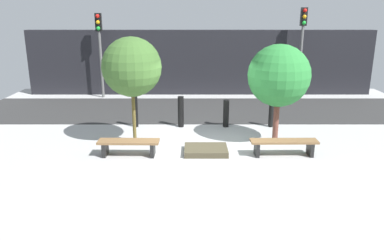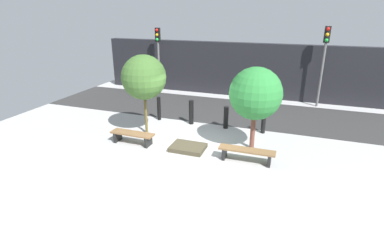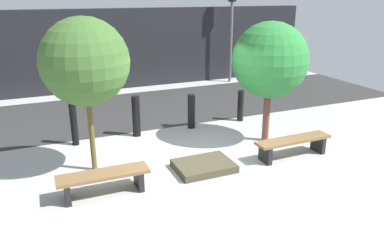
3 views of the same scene
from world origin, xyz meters
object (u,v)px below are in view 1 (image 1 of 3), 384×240
tree_behind_left_bench (132,67)px  traffic_light_west (100,40)px  bollard_right (272,114)px  bollard_center (226,113)px  bollard_left (181,112)px  planter_bed (206,150)px  bench_left (129,145)px  bollard_far_left (136,112)px  traffic_light_mid_west (303,37)px  tree_behind_right_bench (279,76)px  bench_right (284,144)px

tree_behind_left_bench → traffic_light_west: 6.65m
bollard_right → bollard_center: bearing=180.0°
bollard_left → bollard_right: 3.11m
planter_bed → bollard_right: size_ratio=1.33×
bench_left → tree_behind_left_bench: tree_behind_left_bench is taller
bollard_far_left → bollard_center: bearing=0.0°
planter_bed → bollard_center: 2.64m
tree_behind_left_bench → traffic_light_mid_west: bearing=43.0°
bollard_far_left → bench_left: bearing=-85.8°
bench_left → planter_bed: 2.16m
bollard_center → traffic_light_west: size_ratio=0.25×
bollard_center → tree_behind_right_bench: bearing=-49.5°
tree_behind_right_bench → bollard_center: (-1.36, 1.59, -1.56)m
bollard_right → traffic_light_west: bearing=146.0°
bollard_center → traffic_light_mid_west: bearing=51.0°
bench_left → tree_behind_left_bench: 2.27m
bench_right → planter_bed: (-2.13, 0.20, -0.25)m
bollard_center → bollard_right: 1.55m
bench_right → planter_bed: bench_right is taller
bench_left → bollard_far_left: bollard_far_left is taller
tree_behind_left_bench → bollard_left: tree_behind_left_bench is taller
planter_bed → bench_right: bearing=-5.4°
tree_behind_right_bench → bollard_far_left: bearing=160.4°
bench_left → bollard_left: size_ratio=1.58×
bench_right → tree_behind_left_bench: size_ratio=0.58×
bollard_left → traffic_light_west: bearing=129.0°
bench_left → tree_behind_left_bench: size_ratio=0.53×
tree_behind_left_bench → tree_behind_right_bench: 4.27m
bollard_far_left → bollard_center: bollard_far_left is taller
planter_bed → tree_behind_right_bench: 3.03m
planter_bed → traffic_light_west: (-4.52, 7.11, 2.52)m
bench_right → planter_bed: 2.16m
bench_left → bollard_right: (4.46, 2.70, 0.14)m
bollard_center → bollard_right: size_ratio=1.05×
bollard_far_left → bollard_right: 4.66m
planter_bed → bollard_right: (2.33, 2.50, 0.38)m
traffic_light_mid_west → tree_behind_left_bench: bearing=-137.0°
tree_behind_left_bench → bench_right: bearing=-14.5°
planter_bed → bollard_center: (0.78, 2.50, 0.40)m
bollard_right → traffic_light_mid_west: 5.60m
tree_behind_right_bench → bollard_center: tree_behind_right_bench is taller
planter_bed → traffic_light_mid_west: size_ratio=0.30×
tree_behind_left_bench → bollard_far_left: tree_behind_left_bench is taller
planter_bed → tree_behind_right_bench: tree_behind_right_bench is taller
tree_behind_left_bench → traffic_light_west: size_ratio=0.84×
bench_left → bollard_center: (2.91, 2.70, 0.16)m
traffic_light_west → tree_behind_left_bench: bearing=-69.0°
tree_behind_right_bench → traffic_light_mid_west: size_ratio=0.74×
planter_bed → bollard_center: size_ratio=1.27×
bench_left → bollard_far_left: (-0.20, 2.70, 0.22)m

